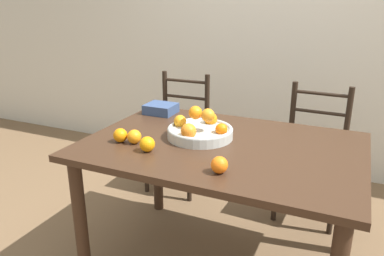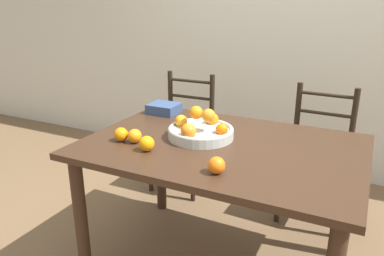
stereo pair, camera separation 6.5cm
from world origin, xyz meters
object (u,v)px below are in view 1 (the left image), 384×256
orange_loose_3 (219,165)px  orange_loose_1 (147,144)px  chair_left (179,134)px  fruit_bowl (200,130)px  book_stack (161,109)px  chair_right (312,154)px  orange_loose_2 (120,135)px  orange_loose_0 (134,137)px

orange_loose_3 → orange_loose_1: bearing=168.6°
orange_loose_3 → chair_left: bearing=123.5°
orange_loose_1 → chair_left: chair_left is taller
fruit_bowl → book_stack: 0.53m
fruit_bowl → orange_loose_1: bearing=-119.3°
chair_left → chair_right: 1.05m
orange_loose_2 → orange_loose_1: bearing=-15.5°
fruit_bowl → chair_left: 1.02m
orange_loose_2 → orange_loose_3: 0.62m
chair_right → chair_left: bearing=-177.7°
orange_loose_1 → orange_loose_3: size_ratio=1.02×
orange_loose_1 → chair_left: bearing=108.5°
orange_loose_2 → chair_left: chair_left is taller
orange_loose_0 → orange_loose_3: (0.53, -0.15, 0.00)m
chair_left → chair_right: bearing=-1.0°
chair_left → orange_loose_2: bearing=-81.8°
fruit_bowl → chair_right: fruit_bowl is taller
orange_loose_2 → chair_right: (0.88, 1.03, -0.35)m
orange_loose_0 → orange_loose_2: (-0.08, -0.01, 0.00)m
orange_loose_1 → orange_loose_3: 0.42m
fruit_bowl → book_stack: (-0.42, 0.32, -0.01)m
orange_loose_3 → book_stack: (-0.67, 0.69, -0.01)m
fruit_bowl → orange_loose_3: (0.25, -0.37, -0.01)m
orange_loose_0 → orange_loose_3: orange_loose_3 is taller
chair_left → book_stack: (0.11, -0.48, 0.35)m
orange_loose_1 → book_stack: 0.66m
fruit_bowl → chair_right: 1.02m
book_stack → orange_loose_3: bearing=-46.0°
orange_loose_2 → fruit_bowl: bearing=33.0°
chair_right → book_stack: chair_right is taller
orange_loose_1 → chair_right: 1.33m
orange_loose_1 → chair_right: bearing=57.7°
orange_loose_0 → book_stack: size_ratio=0.39×
fruit_bowl → orange_loose_2: bearing=-147.0°
fruit_bowl → orange_loose_0: fruit_bowl is taller
orange_loose_1 → chair_right: (0.69, 1.09, -0.35)m
chair_left → orange_loose_1: bearing=-72.5°
orange_loose_1 → chair_right: size_ratio=0.08×
fruit_bowl → orange_loose_2: size_ratio=4.78×
fruit_bowl → orange_loose_2: 0.43m
orange_loose_0 → orange_loose_2: size_ratio=1.00×
orange_loose_2 → chair_right: chair_right is taller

